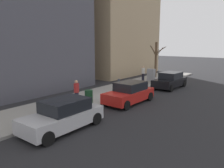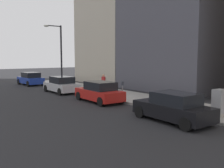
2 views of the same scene
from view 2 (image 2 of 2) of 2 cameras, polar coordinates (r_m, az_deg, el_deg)
ground_plane at (r=19.18m, az=-0.28°, el=-3.76°), size 120.00×120.00×0.00m
sidewalk at (r=20.41m, az=4.23°, el=-2.97°), size 4.00×36.00×0.15m
parked_car_black at (r=13.17m, az=13.82°, el=-5.24°), size 2.06×4.26×1.52m
parked_car_red at (r=18.43m, az=-2.91°, el=-1.86°), size 2.01×4.24×1.52m
parked_car_silver at (r=23.75m, az=-11.50°, el=-0.19°), size 1.92×4.20×1.52m
parked_car_blue at (r=31.36m, az=-18.13°, el=1.13°), size 2.06×4.27×1.52m
parking_meter at (r=18.65m, az=2.39°, el=-1.01°), size 0.14×0.10×1.35m
utility_box at (r=14.65m, az=23.38°, el=-3.97°), size 0.83×0.61×1.43m
streetlamp at (r=27.35m, az=-12.04°, el=7.49°), size 1.97×0.32×6.50m
trash_bin at (r=21.32m, az=-1.77°, el=-1.14°), size 0.56×0.56×0.90m
pedestrian_midblock at (r=22.12m, az=-1.97°, el=0.39°), size 0.40×0.36×1.66m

